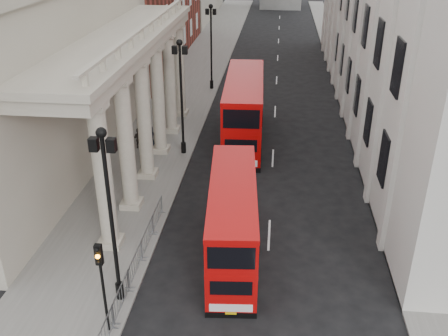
# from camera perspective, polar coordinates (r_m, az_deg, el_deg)

# --- Properties ---
(sidewalk_west) EXTENTS (6.00, 140.00, 0.12)m
(sidewalk_west) POSITION_cam_1_polar(r_m,az_deg,el_deg) (46.69, -5.32, 6.93)
(sidewalk_west) COLOR slate
(sidewalk_west) RESTS_ON ground
(sidewalk_east) EXTENTS (3.00, 140.00, 0.12)m
(sidewalk_east) POSITION_cam_1_polar(r_m,az_deg,el_deg) (46.42, 15.20, 5.98)
(sidewalk_east) COLOR slate
(sidewalk_east) RESTS_ON ground
(kerb) EXTENTS (0.20, 140.00, 0.14)m
(kerb) POSITION_cam_1_polar(r_m,az_deg,el_deg) (46.20, -1.71, 6.83)
(kerb) COLOR slate
(kerb) RESTS_ON ground
(portico_building) EXTENTS (9.00, 28.00, 12.00)m
(portico_building) POSITION_cam_1_polar(r_m,az_deg,el_deg) (36.49, -21.26, 9.49)
(portico_building) COLOR #A19987
(portico_building) RESTS_ON ground
(lamp_post_south) EXTENTS (1.05, 0.44, 8.32)m
(lamp_post_south) POSITION_cam_1_polar(r_m,az_deg,el_deg) (21.19, -12.91, -4.36)
(lamp_post_south) COLOR black
(lamp_post_south) RESTS_ON sidewalk_west
(lamp_post_mid) EXTENTS (1.05, 0.44, 8.32)m
(lamp_post_mid) POSITION_cam_1_polar(r_m,az_deg,el_deg) (35.40, -4.91, 8.85)
(lamp_post_mid) COLOR black
(lamp_post_mid) RESTS_ON sidewalk_west
(lamp_post_north) EXTENTS (1.05, 0.44, 8.32)m
(lamp_post_north) POSITION_cam_1_polar(r_m,az_deg,el_deg) (50.69, -1.48, 14.29)
(lamp_post_north) COLOR black
(lamp_post_north) RESTS_ON sidewalk_west
(traffic_light) EXTENTS (0.28, 0.33, 4.30)m
(traffic_light) POSITION_cam_1_polar(r_m,az_deg,el_deg) (20.60, -13.87, -11.55)
(traffic_light) COLOR black
(traffic_light) RESTS_ON sidewalk_west
(crowd_barriers) EXTENTS (0.50, 18.75, 1.10)m
(crowd_barriers) POSITION_cam_1_polar(r_m,az_deg,el_deg) (22.27, -12.59, -16.18)
(crowd_barriers) COLOR gray
(crowd_barriers) RESTS_ON sidewalk_west
(bus_near) EXTENTS (3.02, 9.60, 4.08)m
(bus_near) POSITION_cam_1_polar(r_m,az_deg,el_deg) (25.09, 0.99, -5.84)
(bus_near) COLOR #B40808
(bus_near) RESTS_ON ground
(bus_far) EXTENTS (3.19, 11.61, 4.97)m
(bus_far) POSITION_cam_1_polar(r_m,az_deg,el_deg) (38.57, 2.30, 6.79)
(bus_far) COLOR #B10808
(bus_far) RESTS_ON ground
(pedestrian_a) EXTENTS (0.69, 0.53, 1.68)m
(pedestrian_a) POSITION_cam_1_polar(r_m,az_deg,el_deg) (29.91, -13.04, -3.48)
(pedestrian_a) COLOR black
(pedestrian_a) RESTS_ON sidewalk_west
(pedestrian_b) EXTENTS (0.84, 0.69, 1.58)m
(pedestrian_b) POSITION_cam_1_polar(r_m,az_deg,el_deg) (38.02, -9.74, 3.39)
(pedestrian_b) COLOR black
(pedestrian_b) RESTS_ON sidewalk_west
(pedestrian_c) EXTENTS (0.84, 0.55, 1.71)m
(pedestrian_c) POSITION_cam_1_polar(r_m,az_deg,el_deg) (37.86, -8.38, 3.50)
(pedestrian_c) COLOR black
(pedestrian_c) RESTS_ON sidewalk_west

